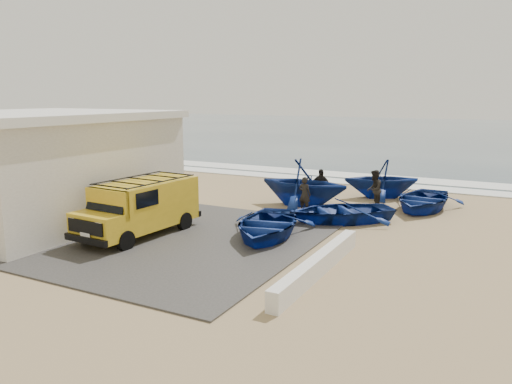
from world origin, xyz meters
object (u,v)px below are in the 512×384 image
at_px(van, 141,206).
at_px(fisherman_front, 305,194).
at_px(parapet, 318,265).
at_px(boat_far_left, 381,179).
at_px(boat_near_right, 341,211).
at_px(building, 37,165).
at_px(fisherman_middle, 374,189).
at_px(boat_mid_right, 422,200).
at_px(fisherman_back, 320,186).
at_px(boat_mid_left, 303,183).
at_px(boat_near_left, 267,225).

xyz_separation_m(van, fisherman_front, (3.76, 6.14, -0.33)).
bearing_deg(parapet, boat_far_left, 95.41).
height_order(boat_near_right, fisherman_front, fisherman_front).
xyz_separation_m(building, fisherman_middle, (11.72, 7.98, -1.30)).
distance_m(parapet, boat_far_left, 11.61).
relative_size(boat_mid_right, boat_far_left, 1.20).
bearing_deg(parapet, van, 173.26).
height_order(van, fisherman_back, van).
relative_size(boat_mid_left, fisherman_middle, 2.36).
bearing_deg(boat_near_left, boat_mid_right, 46.19).
height_order(fisherman_front, fisherman_back, fisherman_back).
height_order(boat_near_right, boat_mid_left, boat_mid_left).
bearing_deg(boat_near_right, boat_mid_left, -168.43).
bearing_deg(building, parapet, -4.58).
bearing_deg(fisherman_front, boat_far_left, -108.17).
height_order(boat_mid_right, fisherman_back, fisherman_back).
xyz_separation_m(boat_near_left, boat_mid_left, (-0.80, 5.33, 0.62)).
distance_m(parapet, boat_mid_right, 9.84).
relative_size(building, boat_far_left, 2.63).
distance_m(boat_near_right, boat_far_left, 5.55).
bearing_deg(boat_mid_left, boat_near_right, -127.73).
distance_m(boat_near_left, boat_mid_left, 5.43).
bearing_deg(boat_mid_left, boat_mid_right, -68.72).
bearing_deg(boat_near_left, boat_near_right, 50.28).
distance_m(van, fisherman_middle, 10.26).
bearing_deg(fisherman_back, parapet, -77.89).
height_order(building, boat_near_right, building).
relative_size(boat_near_left, boat_far_left, 1.21).
distance_m(boat_near_left, boat_mid_right, 8.18).
relative_size(fisherman_front, fisherman_middle, 0.89).
distance_m(parapet, fisherman_front, 7.71).
bearing_deg(boat_far_left, boat_near_left, -39.64).
height_order(boat_mid_right, fisherman_front, fisherman_front).
bearing_deg(boat_near_right, boat_far_left, 138.76).
xyz_separation_m(boat_near_left, fisherman_front, (-0.30, 4.27, 0.31)).
bearing_deg(van, boat_far_left, 64.50).
bearing_deg(fisherman_middle, boat_mid_right, 108.57).
xyz_separation_m(boat_mid_right, fisherman_back, (-4.40, -0.93, 0.37)).
bearing_deg(building, fisherman_back, 40.21).
bearing_deg(fisherman_middle, parapet, 1.53).
height_order(boat_mid_left, boat_mid_right, boat_mid_left).
height_order(fisherman_front, fisherman_middle, fisherman_middle).
relative_size(boat_near_left, fisherman_back, 2.67).
relative_size(parapet, boat_near_right, 1.43).
bearing_deg(fisherman_middle, boat_near_left, -22.64).
distance_m(van, fisherman_front, 7.21).
height_order(building, van, building).
bearing_deg(boat_mid_left, parapet, -152.98).
bearing_deg(fisherman_middle, fisherman_front, -54.47).
xyz_separation_m(parapet, fisherman_middle, (-0.78, 8.98, 0.59)).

